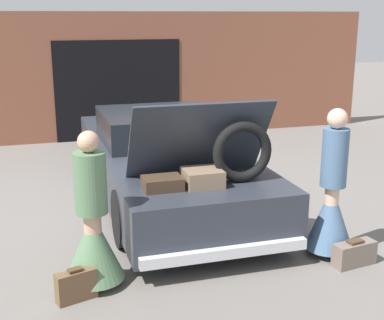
{
  "coord_description": "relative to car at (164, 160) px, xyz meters",
  "views": [
    {
      "loc": [
        -1.84,
        -7.64,
        2.73
      ],
      "look_at": [
        0.0,
        -1.48,
        0.98
      ],
      "focal_mm": 50.0,
      "sensor_mm": 36.0,
      "label": 1
    }
  ],
  "objects": [
    {
      "name": "suitcase_beside_right_person",
      "position": [
        1.48,
        -2.89,
        -0.46
      ],
      "size": [
        0.53,
        0.26,
        0.3
      ],
      "color": "#75665B",
      "rests_on": "ground_plane"
    },
    {
      "name": "person_left",
      "position": [
        -1.36,
        -2.5,
        -0.01
      ],
      "size": [
        0.62,
        0.62,
        1.65
      ],
      "rotation": [
        0.0,
        0.0,
        -1.77
      ],
      "color": "tan",
      "rests_on": "ground_plane"
    },
    {
      "name": "person_right",
      "position": [
        1.36,
        -2.54,
        0.03
      ],
      "size": [
        0.56,
        0.56,
        1.74
      ],
      "rotation": [
        0.0,
        0.0,
        1.49
      ],
      "color": "beige",
      "rests_on": "ground_plane"
    },
    {
      "name": "ground_plane",
      "position": [
        -0.0,
        -0.0,
        -0.6
      ],
      "size": [
        40.0,
        40.0,
        0.0
      ],
      "primitive_type": "plane",
      "color": "slate"
    },
    {
      "name": "car",
      "position": [
        0.0,
        0.0,
        0.0
      ],
      "size": [
        2.01,
        5.47,
        1.79
      ],
      "color": "#2D333D",
      "rests_on": "ground_plane"
    },
    {
      "name": "garage_wall_back",
      "position": [
        -0.0,
        4.28,
        0.8
      ],
      "size": [
        12.0,
        0.14,
        2.8
      ],
      "color": "brown",
      "rests_on": "ground_plane"
    },
    {
      "name": "suitcase_beside_left_person",
      "position": [
        -1.58,
        -2.77,
        -0.44
      ],
      "size": [
        0.42,
        0.25,
        0.34
      ],
      "color": "brown",
      "rests_on": "ground_plane"
    }
  ]
}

